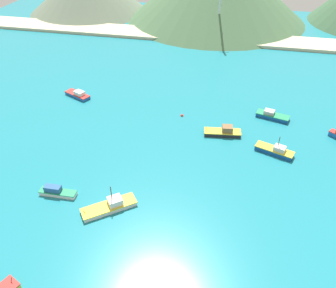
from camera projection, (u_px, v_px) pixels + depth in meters
ground at (213, 169)px, 77.49m from camera, size 260.00×280.00×0.50m
fishing_boat_0 at (78, 95)px, 104.36m from camera, size 9.05×6.19×2.16m
fishing_boat_2 at (223, 132)px, 87.81m from camera, size 9.80×4.32×2.61m
fishing_boat_3 at (110, 206)px, 67.03m from camera, size 10.66×9.22×5.71m
fishing_boat_5 at (57, 192)px, 70.15m from camera, size 7.88×2.28×2.16m
fishing_boat_6 at (275, 150)px, 81.40m from camera, size 9.50×5.76×5.02m
fishing_boat_7 at (272, 116)px, 94.43m from camera, size 9.46×5.33×2.19m
buoy_2 at (182, 116)px, 95.63m from camera, size 0.84×0.84×0.84m
beach_strip at (235, 39)px, 145.31m from camera, size 247.00×14.95×1.20m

